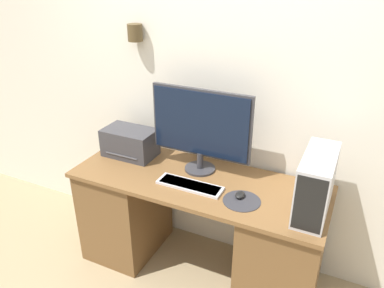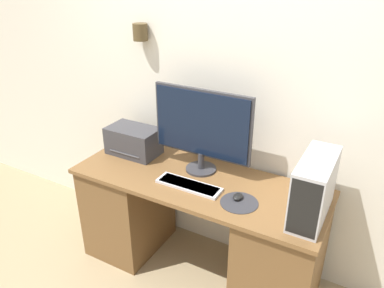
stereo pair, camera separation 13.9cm
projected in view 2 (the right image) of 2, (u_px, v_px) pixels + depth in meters
name	position (u px, v px, depth m)	size (l,w,h in m)	color
wall_back	(224.00, 87.00, 2.62)	(6.40, 0.16, 2.70)	silver
desk	(197.00, 225.00, 2.72)	(1.76, 0.66, 0.80)	brown
monitor	(202.00, 127.00, 2.53)	(0.72, 0.22, 0.60)	#333338
keyboard	(189.00, 185.00, 2.47)	(0.45, 0.13, 0.02)	silver
mousepad	(239.00, 203.00, 2.31)	(0.24, 0.24, 0.00)	#2D2D33
mouse	(238.00, 197.00, 2.34)	(0.06, 0.08, 0.03)	black
computer_tower	(314.00, 188.00, 2.11)	(0.18, 0.47, 0.37)	#B2B2B7
printer	(134.00, 141.00, 2.87)	(0.39, 0.25, 0.21)	#38383D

